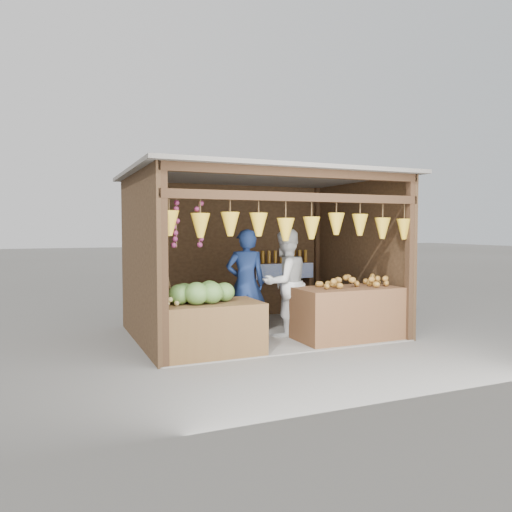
{
  "coord_description": "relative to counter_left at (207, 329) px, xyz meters",
  "views": [
    {
      "loc": [
        -3.31,
        -7.64,
        1.76
      ],
      "look_at": [
        -0.1,
        -0.1,
        1.31
      ],
      "focal_mm": 35.0,
      "sensor_mm": 36.0,
      "label": 1
    }
  ],
  "objects": [
    {
      "name": "ground",
      "position": [
        1.26,
        1.06,
        -0.37
      ],
      "size": [
        80.0,
        80.0,
        0.0
      ],
      "primitive_type": "plane",
      "color": "#514F49",
      "rests_on": "ground"
    },
    {
      "name": "stall_structure",
      "position": [
        1.23,
        1.02,
        1.3
      ],
      "size": [
        4.3,
        3.3,
        2.66
      ],
      "color": "slate",
      "rests_on": "ground"
    },
    {
      "name": "back_shelf",
      "position": [
        2.31,
        2.35,
        0.51
      ],
      "size": [
        1.25,
        0.32,
        1.32
      ],
      "color": "#382314",
      "rests_on": "ground"
    },
    {
      "name": "counter_left",
      "position": [
        0.0,
        0.0,
        0.0
      ],
      "size": [
        1.51,
        0.85,
        0.74
      ],
      "primitive_type": "cube",
      "color": "#52331B",
      "rests_on": "ground"
    },
    {
      "name": "counter_right",
      "position": [
        2.33,
        0.05,
        0.05
      ],
      "size": [
        1.63,
        0.85,
        0.84
      ],
      "primitive_type": "cube",
      "color": "#51311B",
      "rests_on": "ground"
    },
    {
      "name": "stool",
      "position": [
        -0.5,
        1.05,
        -0.21
      ],
      "size": [
        0.34,
        0.34,
        0.32
      ],
      "primitive_type": "cube",
      "color": "black",
      "rests_on": "ground"
    },
    {
      "name": "man_standing",
      "position": [
        0.93,
        0.85,
        0.51
      ],
      "size": [
        0.72,
        0.56,
        1.75
      ],
      "primitive_type": "imported",
      "rotation": [
        0.0,
        0.0,
        2.91
      ],
      "color": "navy",
      "rests_on": "ground"
    },
    {
      "name": "woman_standing",
      "position": [
        1.55,
        0.67,
        0.51
      ],
      "size": [
        0.98,
        0.84,
        1.75
      ],
      "primitive_type": "imported",
      "rotation": [
        0.0,
        0.0,
        3.37
      ],
      "color": "beige",
      "rests_on": "ground"
    },
    {
      "name": "vendor_seated",
      "position": [
        -0.5,
        1.05,
        0.54
      ],
      "size": [
        0.68,
        0.63,
        1.17
      ],
      "primitive_type": "imported",
      "rotation": [
        0.0,
        0.0,
        2.52
      ],
      "color": "brown",
      "rests_on": "stool"
    },
    {
      "name": "melon_pile",
      "position": [
        -0.07,
        0.02,
        0.53
      ],
      "size": [
        1.0,
        0.5,
        0.32
      ],
      "primitive_type": null,
      "color": "#245015",
      "rests_on": "counter_left"
    },
    {
      "name": "tanfruit_pile",
      "position": [
        -0.57,
        -0.03,
        0.43
      ],
      "size": [
        0.34,
        0.4,
        0.13
      ],
      "primitive_type": null,
      "color": "#A1874A",
      "rests_on": "counter_left"
    },
    {
      "name": "mango_pile",
      "position": [
        2.41,
        0.07,
        0.58
      ],
      "size": [
        1.4,
        0.64,
        0.22
      ],
      "primitive_type": null,
      "color": "#AF3717",
      "rests_on": "counter_right"
    }
  ]
}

